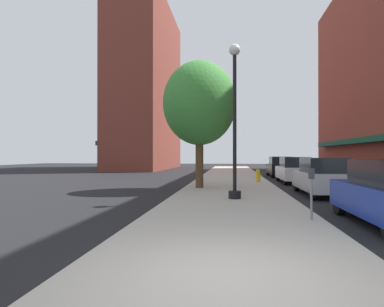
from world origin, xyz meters
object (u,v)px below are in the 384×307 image
Objects in this scene: tree_near at (199,104)px; car_silver at (322,177)px; lamppost at (235,118)px; car_black at (280,167)px; parking_meter_near at (311,187)px; car_white at (294,170)px; fire_hydrant at (258,176)px.

tree_near reaches higher than car_silver.
lamppost is 1.37× the size of car_black.
car_white is (1.95, 12.61, -0.14)m from parking_meter_near.
car_silver is at bearing 72.67° from parking_meter_near.
fire_hydrant is at bearing 79.05° from lamppost.
lamppost is 4.50× the size of parking_meter_near.
car_silver is (5.59, -1.57, -3.60)m from tree_near.
parking_meter_near is at bearing -97.16° from car_white.
tree_near is at bearing -118.86° from car_black.
parking_meter_near is 0.20× the size of tree_near.
car_black is (0.00, 6.14, 0.00)m from car_white.
car_white is 6.14m from car_black.
car_silver is 12.50m from car_black.
tree_near is 1.50× the size of car_silver.
tree_near reaches higher than parking_meter_near.
fire_hydrant is 5.91m from car_silver.
car_silver is (3.85, 2.39, -2.39)m from lamppost.
fire_hydrant is 0.12× the size of tree_near.
car_silver is at bearing -88.37° from car_white.
lamppost is 15.56m from car_black.
car_black is at bearing 84.06° from parking_meter_near.
car_black is at bearing 62.90° from tree_near.
car_white is at bearing 81.21° from parking_meter_near.
lamppost is 5.12m from car_silver.
car_silver is 1.00× the size of car_black.
fire_hydrant is 2.54m from car_white.
tree_near reaches higher than car_white.
fire_hydrant is 0.60× the size of parking_meter_near.
car_silver and car_black have the same top height.
car_black is at bearing 91.27° from car_silver.
car_white is (3.85, 8.75, -2.39)m from lamppost.
car_silver reaches higher than fire_hydrant.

